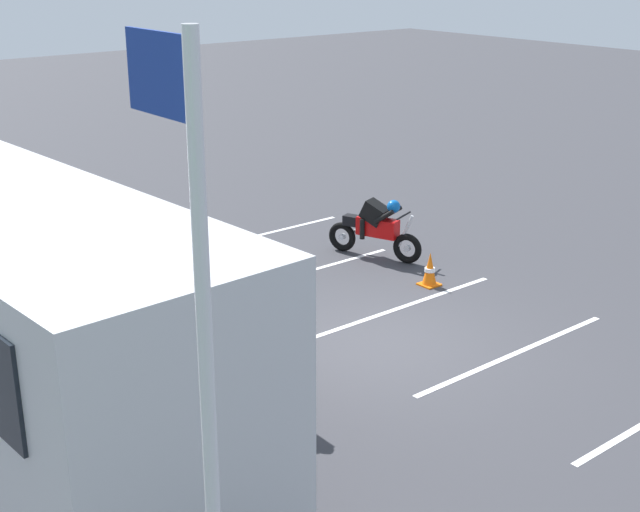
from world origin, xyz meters
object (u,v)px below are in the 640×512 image
Objects in this scene: spectator_centre at (200,290)px; parked_motorcycle_dark at (173,367)px; traffic_cone at (430,269)px; parked_motorcycle_silver at (107,315)px; spectator_far_left at (251,334)px; stunt_motorcycle at (375,228)px; spectator_left at (226,315)px.

spectator_centre reaches higher than parked_motorcycle_dark.
parked_motorcycle_silver is at bearing 76.58° from traffic_cone.
spectator_far_left is at bearing 107.82° from traffic_cone.
parked_motorcycle_dark is 6.62m from stunt_motorcycle.
spectator_centre reaches higher than stunt_motorcycle.
spectator_far_left is 1.83m from spectator_centre.
spectator_centre reaches higher than parked_motorcycle_silver.
traffic_cone is (0.78, -4.89, -0.68)m from spectator_left.
spectator_far_left reaches higher than parked_motorcycle_silver.
spectator_left is at bearing 116.37° from stunt_motorcycle.
spectator_left is 1.05m from parked_motorcycle_dark.
spectator_far_left is 1.04× the size of spectator_left.
spectator_far_left is 0.86× the size of parked_motorcycle_dark.
spectator_left is at bearing 99.05° from traffic_cone.
parked_motorcycle_dark is at bearing 177.13° from parked_motorcycle_silver.
traffic_cone is (-0.18, -4.71, -0.71)m from spectator_centre.
spectator_left is 0.98m from spectator_centre.
traffic_cone is at bearing -103.42° from parked_motorcycle_silver.
parked_motorcycle_silver is at bearing 94.04° from stunt_motorcycle.
parked_motorcycle_silver and parked_motorcycle_dark have the same top height.
spectator_centre is at bearing -140.01° from parked_motorcycle_silver.
spectator_far_left is at bearing -135.40° from parked_motorcycle_dark.
stunt_motorcycle is at bearing -66.64° from parked_motorcycle_dark.
stunt_motorcycle is at bearing -72.23° from spectator_centre.
parked_motorcycle_dark is 1.03× the size of stunt_motorcycle.
spectator_far_left is 5.34m from traffic_cone.
spectator_far_left is at bearing -167.63° from parked_motorcycle_silver.
spectator_far_left reaches higher than stunt_motorcycle.
spectator_centre reaches higher than spectator_left.
stunt_motorcycle reaches higher than parked_motorcycle_dark.
stunt_motorcycle is 3.12× the size of traffic_cone.
spectator_centre is at bearing -10.62° from spectator_left.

